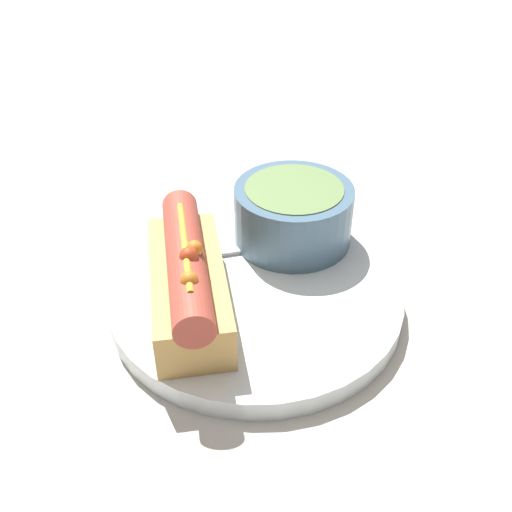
{
  "coord_description": "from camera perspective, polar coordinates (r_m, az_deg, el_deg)",
  "views": [
    {
      "loc": [
        0.34,
        -0.19,
        0.34
      ],
      "look_at": [
        0.0,
        0.0,
        0.05
      ],
      "focal_mm": 42.0,
      "sensor_mm": 36.0,
      "label": 1
    }
  ],
  "objects": [
    {
      "name": "spoon",
      "position": [
        0.55,
        1.41,
        1.15
      ],
      "size": [
        0.06,
        0.15,
        0.01
      ],
      "rotation": [
        0.0,
        0.0,
        1.3
      ],
      "color": "#B7B7BC",
      "rests_on": "dinner_plate"
    },
    {
      "name": "dinner_plate",
      "position": [
        0.51,
        0.0,
        -3.92
      ],
      "size": [
        0.25,
        0.25,
        0.02
      ],
      "color": "white",
      "rests_on": "ground_plane"
    },
    {
      "name": "hot_dog",
      "position": [
        0.47,
        -6.51,
        -2.23
      ],
      "size": [
        0.16,
        0.11,
        0.07
      ],
      "rotation": [
        0.0,
        0.0,
        -0.36
      ],
      "color": "tan",
      "rests_on": "dinner_plate"
    },
    {
      "name": "soup_bowl",
      "position": [
        0.55,
        3.57,
        4.24
      ],
      "size": [
        0.11,
        0.11,
        0.06
      ],
      "color": "slate",
      "rests_on": "dinner_plate"
    },
    {
      "name": "ground_plane",
      "position": [
        0.52,
        0.0,
        -4.67
      ],
      "size": [
        4.0,
        4.0,
        0.0
      ],
      "primitive_type": "plane",
      "color": "#BCB7AD"
    }
  ]
}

